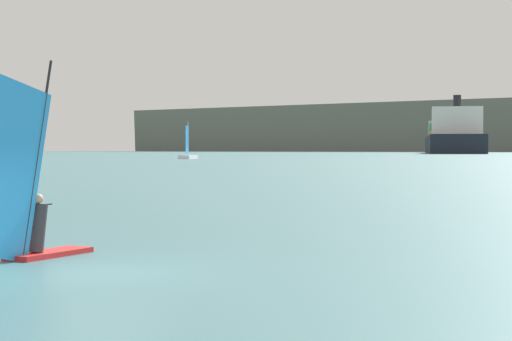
% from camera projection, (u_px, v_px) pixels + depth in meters
% --- Properties ---
extents(ground_plane, '(4000.00, 4000.00, 0.00)m').
position_uv_depth(ground_plane, '(95.00, 273.00, 17.61)').
color(ground_plane, '#386066').
extents(windsurfer, '(1.00, 3.61, 4.48)m').
position_uv_depth(windsurfer, '(29.00, 206.00, 19.81)').
color(windsurfer, red).
rests_on(windsurfer, ground_plane).
extents(cargo_ship, '(62.57, 186.73, 30.13)m').
position_uv_depth(cargo_ship, '(451.00, 140.00, 536.45)').
color(cargo_ship, black).
rests_on(cargo_ship, ground_plane).
extents(distant_headland, '(1223.55, 708.26, 45.04)m').
position_uv_depth(distant_headland, '(438.00, 131.00, 1011.65)').
color(distant_headland, '#60665B').
rests_on(distant_headland, ground_plane).
extents(small_sailboat, '(3.93, 7.94, 9.25)m').
position_uv_depth(small_sailboat, '(188.00, 156.00, 222.94)').
color(small_sailboat, white).
rests_on(small_sailboat, ground_plane).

